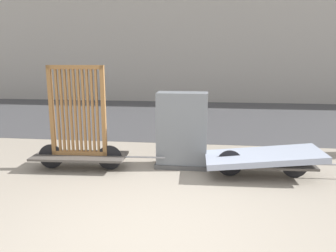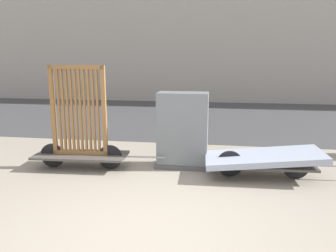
% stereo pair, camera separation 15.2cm
% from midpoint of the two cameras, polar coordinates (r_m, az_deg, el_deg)
% --- Properties ---
extents(ground_plane, '(60.00, 60.00, 0.00)m').
position_cam_midpoint_polar(ground_plane, '(3.95, -3.57, -18.05)').
color(ground_plane, gray).
extents(road_strip, '(56.00, 7.47, 0.01)m').
position_cam_midpoint_polar(road_strip, '(11.31, 4.79, 1.73)').
color(road_strip, '#424244').
rests_on(road_strip, ground_plane).
extents(building_facade, '(48.00, 4.00, 9.17)m').
position_cam_midpoint_polar(building_facade, '(17.08, 6.51, 20.50)').
color(building_facade, '#B2ADA3').
rests_on(building_facade, ground_plane).
extents(bike_cart_with_bedframe, '(2.37, 0.73, 1.85)m').
position_cam_midpoint_polar(bike_cart_with_bedframe, '(6.02, -14.35, -1.43)').
color(bike_cart_with_bedframe, '#4C4742').
rests_on(bike_cart_with_bedframe, ground_plane).
extents(bike_cart_with_mattress, '(2.49, 0.95, 0.49)m').
position_cam_midpoint_polar(bike_cart_with_mattress, '(5.70, 16.97, -5.51)').
color(bike_cart_with_mattress, '#4C4742').
rests_on(bike_cart_with_mattress, ground_plane).
extents(utility_cabinet, '(0.96, 0.50, 1.37)m').
position_cam_midpoint_polar(utility_cabinet, '(5.93, 3.29, -1.14)').
color(utility_cabinet, '#4C4C4C').
rests_on(utility_cabinet, ground_plane).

